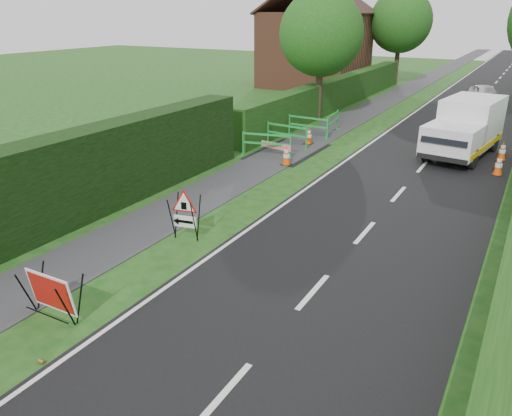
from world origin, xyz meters
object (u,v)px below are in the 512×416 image
at_px(red_rect_sign, 51,293).
at_px(triangle_sign, 183,211).
at_px(hatchback_car, 485,94).
at_px(works_van, 466,127).

relative_size(red_rect_sign, triangle_sign, 0.99).
height_order(triangle_sign, hatchback_car, hatchback_car).
relative_size(triangle_sign, works_van, 0.22).
distance_m(triangle_sign, works_van, 13.28).
height_order(red_rect_sign, triangle_sign, triangle_sign).
bearing_deg(works_van, hatchback_car, 100.86).
bearing_deg(red_rect_sign, works_van, 72.07).
bearing_deg(hatchback_car, triangle_sign, -120.75).
bearing_deg(works_van, triangle_sign, -104.46).
bearing_deg(triangle_sign, works_van, 55.95).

